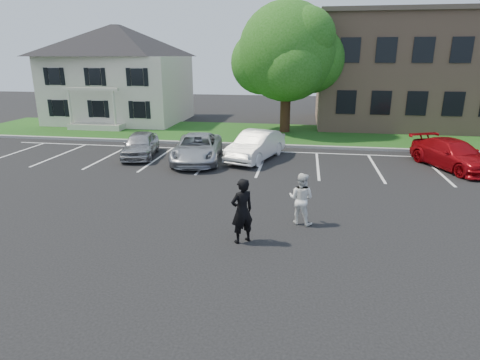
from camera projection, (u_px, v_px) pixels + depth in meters
name	position (u px, v px, depth m)	size (l,w,h in m)	color
ground_plane	(235.00, 226.00, 12.87)	(90.00, 90.00, 0.00)	black
curb	(269.00, 145.00, 24.16)	(40.00, 0.30, 0.15)	gray
grass_strip	(274.00, 134.00, 27.94)	(44.00, 8.00, 0.08)	#193F10
stall_lines	(290.00, 160.00, 21.09)	(34.00, 5.36, 0.01)	silver
house	(120.00, 74.00, 32.55)	(10.30, 9.22, 7.60)	beige
office_building	(467.00, 71.00, 30.24)	(22.40, 10.40, 8.30)	#9E7B61
tree	(288.00, 54.00, 27.08)	(7.80, 7.20, 8.80)	black
man_black_suit	(242.00, 211.00, 11.51)	(0.71, 0.47, 1.94)	black
man_white_shirt	(301.00, 199.00, 12.85)	(0.83, 0.65, 1.70)	white
car_silver_west	(141.00, 145.00, 21.58)	(1.58, 3.92, 1.34)	#A1A1A6
car_silver_minivan	(197.00, 148.00, 20.63)	(2.30, 4.98, 1.38)	#AAADB3
car_white_sedan	(256.00, 146.00, 20.97)	(1.57, 4.51, 1.49)	white
car_red_compact	(453.00, 154.00, 19.32)	(1.92, 4.73, 1.37)	#9B080E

